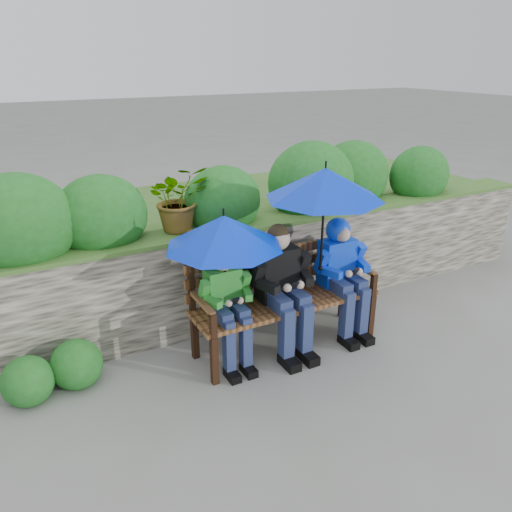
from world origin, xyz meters
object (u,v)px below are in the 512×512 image
park_bench (282,292)px  umbrella_left (224,231)px  boy_middle (283,284)px  boy_right (342,267)px  boy_left (227,302)px  umbrella_right (325,184)px

park_bench → umbrella_left: bearing=-175.4°
boy_middle → park_bench: bearing=61.0°
boy_right → umbrella_left: bearing=178.9°
umbrella_left → boy_left: bearing=-83.3°
boy_left → boy_right: bearing=0.2°
umbrella_right → park_bench: bearing=164.3°
boy_left → boy_middle: 0.55m
boy_middle → boy_left: bearing=178.5°
park_bench → boy_middle: 0.17m
boy_left → umbrella_left: bearing=96.7°
umbrella_left → park_bench: bearing=4.6°
boy_middle → umbrella_right: (0.40, -0.01, 0.87)m
boy_right → umbrella_right: bearing=-174.6°
boy_middle → umbrella_left: bearing=175.6°
park_bench → boy_middle: boy_middle is taller
umbrella_left → boy_right: bearing=-1.1°
boy_left → boy_middle: size_ratio=0.89×
park_bench → umbrella_right: (0.35, -0.10, 1.01)m
boy_right → umbrella_left: umbrella_left is taller
park_bench → boy_middle: size_ratio=1.47×
boy_middle → umbrella_left: umbrella_left is taller
boy_right → boy_middle: bearing=-178.5°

